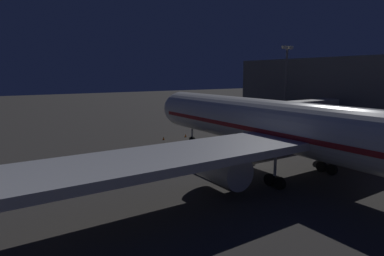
% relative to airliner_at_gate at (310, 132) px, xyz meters
% --- Properties ---
extents(ground_plane, '(320.00, 320.00, 0.00)m').
position_rel_airliner_at_gate_xyz_m(ground_plane, '(-0.00, -7.74, -5.18)').
color(ground_plane, '#383533').
extents(airliner_at_gate, '(58.17, 57.29, 17.96)m').
position_rel_airliner_at_gate_xyz_m(airliner_at_gate, '(0.00, 0.00, 0.00)').
color(airliner_at_gate, silver).
rests_on(airliner_at_gate, ground_plane).
extents(jet_bridge, '(22.89, 3.40, 6.88)m').
position_rel_airliner_at_gate_xyz_m(jet_bridge, '(-12.24, -14.29, 0.17)').
color(jet_bridge, '#9E9E99').
rests_on(jet_bridge, ground_plane).
extents(apron_floodlight_mast, '(2.90, 0.50, 16.63)m').
position_rel_airliner_at_gate_xyz_m(apron_floodlight_mast, '(-25.50, -25.37, 4.55)').
color(apron_floodlight_mast, '#59595E').
rests_on(apron_floodlight_mast, ground_plane).
extents(traffic_cone_nose_port, '(0.36, 0.36, 0.55)m').
position_rel_airliner_at_gate_xyz_m(traffic_cone_nose_port, '(-2.20, -27.26, -4.91)').
color(traffic_cone_nose_port, orange).
rests_on(traffic_cone_nose_port, ground_plane).
extents(traffic_cone_nose_starboard, '(0.36, 0.36, 0.55)m').
position_rel_airliner_at_gate_xyz_m(traffic_cone_nose_starboard, '(2.20, -27.26, -4.91)').
color(traffic_cone_nose_starboard, orange).
rests_on(traffic_cone_nose_starboard, ground_plane).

